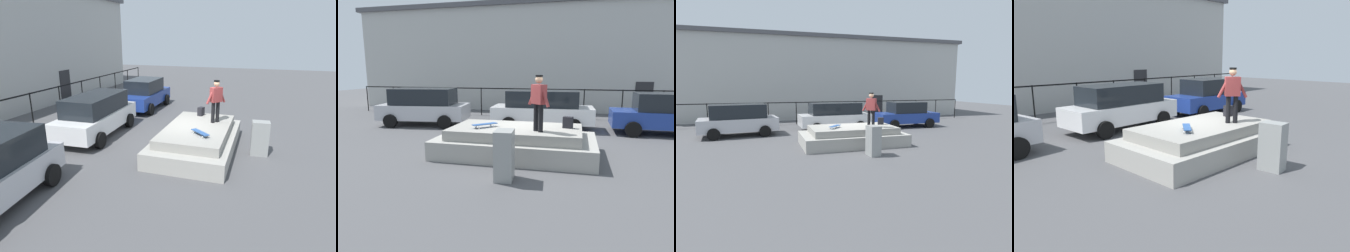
{
  "view_description": "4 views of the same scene",
  "coord_description": "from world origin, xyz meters",
  "views": [
    {
      "loc": [
        -10.36,
        -2.64,
        4.1
      ],
      "look_at": [
        0.11,
        0.84,
        0.7
      ],
      "focal_mm": 31.17,
      "sensor_mm": 36.0,
      "label": 1
    },
    {
      "loc": [
        1.63,
        -9.29,
        2.64
      ],
      "look_at": [
        -0.76,
        0.47,
        0.74
      ],
      "focal_mm": 31.13,
      "sensor_mm": 36.0,
      "label": 2
    },
    {
      "loc": [
        -4.27,
        -12.65,
        2.85
      ],
      "look_at": [
        -0.29,
        0.72,
        0.75
      ],
      "focal_mm": 28.73,
      "sensor_mm": 36.0,
      "label": 3
    },
    {
      "loc": [
        -7.29,
        -6.62,
        2.87
      ],
      "look_at": [
        -0.16,
        0.44,
        0.7
      ],
      "focal_mm": 34.94,
      "sensor_mm": 36.0,
      "label": 4
    }
  ],
  "objects": [
    {
      "name": "backpack",
      "position": [
        1.38,
        -0.2,
        1.07
      ],
      "size": [
        0.33,
        0.27,
        0.35
      ],
      "primitive_type": "cube",
      "rotation": [
        0.0,
        0.0,
        6.0
      ],
      "color": "black",
      "rests_on": "concrete_ledge"
    },
    {
      "name": "car_blue_sedan_far",
      "position": [
        5.2,
        3.98,
        0.88
      ],
      "size": [
        4.26,
        2.01,
        1.73
      ],
      "color": "navy",
      "rests_on": "ground_plane"
    },
    {
      "name": "car_silver_hatchback_near",
      "position": [
        -5.7,
        3.64,
        0.95
      ],
      "size": [
        4.43,
        2.53,
        1.8
      ],
      "color": "#B7B7BC",
      "rests_on": "ground_plane"
    },
    {
      "name": "skateboard",
      "position": [
        -1.15,
        -0.73,
        0.99
      ],
      "size": [
        0.71,
        0.74,
        0.12
      ],
      "color": "#264C8C",
      "rests_on": "concrete_ledge"
    },
    {
      "name": "ground_plane",
      "position": [
        0.0,
        0.0,
        0.0
      ],
      "size": [
        60.0,
        60.0,
        0.0
      ],
      "primitive_type": "plane",
      "color": "#4C4C4F"
    },
    {
      "name": "warehouse_building",
      "position": [
        0.0,
        14.04,
        3.55
      ],
      "size": [
        28.12,
        9.07,
        7.08
      ],
      "color": "#B2B2AD",
      "rests_on": "ground_plane"
    },
    {
      "name": "car_white_hatchback_mid",
      "position": [
        0.09,
        4.05,
        0.93
      ],
      "size": [
        4.64,
        2.14,
        1.76
      ],
      "color": "white",
      "rests_on": "ground_plane"
    },
    {
      "name": "concrete_ledge",
      "position": [
        -0.21,
        -0.43,
        0.41
      ],
      "size": [
        4.93,
        2.72,
        0.89
      ],
      "color": "#9E9B93",
      "rests_on": "ground_plane"
    },
    {
      "name": "skateboarder",
      "position": [
        0.55,
        -0.94,
        1.84
      ],
      "size": [
        0.73,
        0.68,
        1.63
      ],
      "color": "black",
      "rests_on": "concrete_ledge"
    },
    {
      "name": "fence_row",
      "position": [
        0.0,
        7.42,
        1.16
      ],
      "size": [
        24.06,
        0.06,
        1.66
      ],
      "color": "black",
      "rests_on": "ground_plane"
    },
    {
      "name": "utility_box",
      "position": [
        -0.04,
        -2.66,
        0.62
      ],
      "size": [
        0.49,
        0.63,
        1.24
      ],
      "primitive_type": "cube",
      "rotation": [
        0.0,
        0.0,
        0.08
      ],
      "color": "gray",
      "rests_on": "ground_plane"
    }
  ]
}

